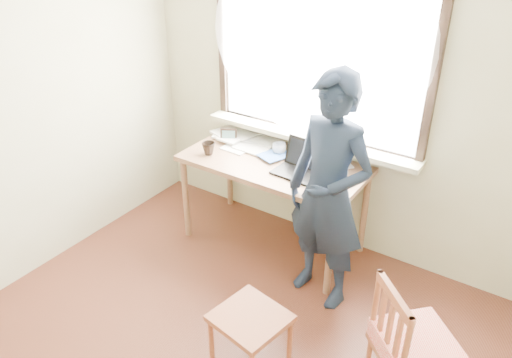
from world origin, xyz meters
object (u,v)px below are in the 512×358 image
Objects in this scene: mug_white at (279,149)px; side_chair at (412,347)px; work_chair at (250,324)px; person at (329,194)px; mug_dark at (209,148)px; desk at (274,171)px; laptop at (300,165)px.

side_chair is at bearing -35.24° from mug_white.
mug_white is 0.13× the size of side_chair.
mug_white is 0.24× the size of work_chair.
person is (0.06, 0.86, 0.51)m from work_chair.
mug_dark reaches higher than mug_white.
desk is 4.06× the size of laptop.
work_chair is at bearing -74.29° from laptop.
laptop is at bearing 151.96° from person.
desk reaches higher than work_chair.
mug_dark is 2.16m from side_chair.
laptop is 0.41× the size of side_chair.
side_chair is (1.99, -0.75, -0.37)m from mug_dark.
desk is 0.73m from person.
mug_white is 1.55m from work_chair.
laptop is 0.35m from mug_white.
side_chair is at bearing -20.55° from mug_dark.
laptop is 0.21× the size of person.
person reaches higher than desk.
mug_dark is at bearing -145.39° from mug_white.
mug_dark is at bearing -169.13° from laptop.
laptop reaches higher than work_chair.
mug_dark is 0.12× the size of side_chair.
work_chair is 0.27× the size of person.
laptop reaches higher than mug_white.
mug_white is 0.83m from person.
laptop is 0.48m from person.
person is at bearing 144.50° from side_chair.
mug_dark is 0.23× the size of work_chair.
desk is at bearing 162.68° from person.
laptop is at bearing 105.71° from work_chair.
laptop is 0.77× the size of work_chair.
desk is 1.37m from work_chair.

